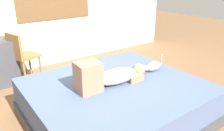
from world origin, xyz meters
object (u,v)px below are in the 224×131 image
at_px(cat, 152,67).
at_px(chair_by_desk, 21,54).
at_px(bed, 115,101).
at_px(person_lying, 110,76).

distance_m(cat, chair_by_desk, 2.11).
relative_size(bed, person_lying, 2.14).
height_order(cat, chair_by_desk, chair_by_desk).
bearing_deg(chair_by_desk, person_lying, -71.61).
bearing_deg(cat, bed, -178.82).
relative_size(cat, chair_by_desk, 0.42).
height_order(bed, cat, cat).
xyz_separation_m(person_lying, cat, (0.71, -0.01, -0.05)).
relative_size(person_lying, chair_by_desk, 1.09).
relative_size(bed, chair_by_desk, 2.34).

